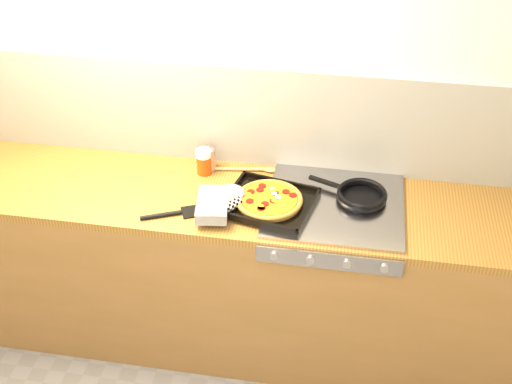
% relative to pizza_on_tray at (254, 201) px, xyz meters
% --- Properties ---
extents(room_shell, '(3.20, 3.20, 3.20)m').
position_rel_pizza_on_tray_xyz_m(room_shell, '(-0.10, 0.36, 0.21)').
color(room_shell, white).
rests_on(room_shell, ground).
extents(counter_run, '(3.20, 0.62, 0.90)m').
position_rel_pizza_on_tray_xyz_m(counter_run, '(-0.10, 0.08, -0.49)').
color(counter_run, brown).
rests_on(counter_run, ground).
extents(stovetop, '(0.60, 0.56, 0.02)m').
position_rel_pizza_on_tray_xyz_m(stovetop, '(0.35, 0.08, -0.04)').
color(stovetop, '#9D9DA2').
rests_on(stovetop, counter_run).
extents(pizza_on_tray, '(0.53, 0.41, 0.06)m').
position_rel_pizza_on_tray_xyz_m(pizza_on_tray, '(0.00, 0.00, 0.00)').
color(pizza_on_tray, black).
rests_on(pizza_on_tray, stovetop).
extents(frying_pan, '(0.39, 0.29, 0.04)m').
position_rel_pizza_on_tray_xyz_m(frying_pan, '(0.46, 0.13, -0.01)').
color(frying_pan, black).
rests_on(frying_pan, stovetop).
extents(tomato_can, '(0.08, 0.08, 0.11)m').
position_rel_pizza_on_tray_xyz_m(tomato_can, '(-0.27, 0.27, 0.01)').
color(tomato_can, '#9E1D0C').
rests_on(tomato_can, counter_run).
extents(juice_glass, '(0.10, 0.10, 0.12)m').
position_rel_pizza_on_tray_xyz_m(juice_glass, '(-0.28, 0.24, 0.02)').
color(juice_glass, red).
rests_on(juice_glass, counter_run).
extents(wooden_spoon, '(0.30, 0.06, 0.02)m').
position_rel_pizza_on_tray_xyz_m(wooden_spoon, '(-0.07, 0.29, -0.03)').
color(wooden_spoon, '#A38745').
rests_on(wooden_spoon, counter_run).
extents(black_spatula, '(0.28, 0.16, 0.02)m').
position_rel_pizza_on_tray_xyz_m(black_spatula, '(-0.33, -0.10, -0.03)').
color(black_spatula, black).
rests_on(black_spatula, counter_run).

